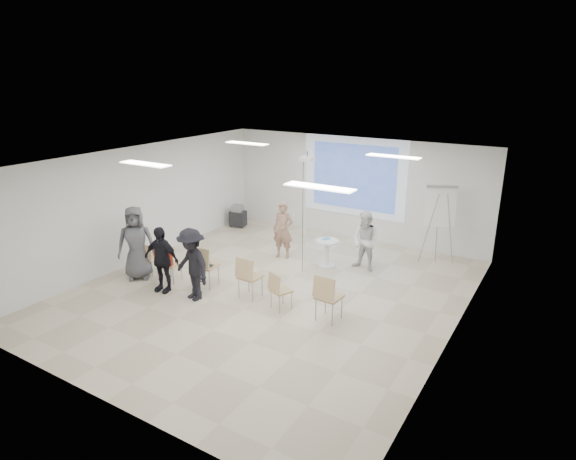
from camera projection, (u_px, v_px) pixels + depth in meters
The scene contains 30 objects.
floor at pixel (270, 294), 10.95m from camera, with size 8.00×9.00×0.10m, color beige.
ceiling at pixel (268, 158), 9.98m from camera, with size 8.00×9.00×0.10m, color white.
wall_back at pixel (354, 188), 14.15m from camera, with size 8.00×0.10×3.00m, color silver.
wall_left at pixel (139, 204), 12.46m from camera, with size 0.10×9.00×3.00m, color silver.
wall_right at pixel (461, 266), 8.46m from camera, with size 0.10×9.00×3.00m, color silver.
projection_halo at pixel (354, 177), 13.99m from camera, with size 3.20×0.01×2.30m, color silver.
projection_image at pixel (354, 177), 13.98m from camera, with size 2.60×0.01×1.90m, color #3659BA.
pedestal_table at pixel (327, 252), 12.23m from camera, with size 0.67×0.67×0.73m.
player_left at pixel (283, 226), 12.71m from camera, with size 0.63×0.43×1.73m, color #A17962.
player_right at pixel (366, 238), 11.90m from camera, with size 0.80×0.64×1.67m, color white.
controller_left at pixel (294, 215), 12.74m from camera, with size 0.04×0.12×0.04m, color silver.
controller_right at pixel (364, 223), 12.10m from camera, with size 0.04×0.12×0.04m, color white.
chair_far_left at pixel (148, 257), 11.70m from camera, with size 0.45×0.47×0.80m.
chair_left_mid at pixel (169, 262), 11.27m from camera, with size 0.45×0.47×0.85m.
chair_left_inner at pixel (204, 263), 10.97m from camera, with size 0.52×0.55×1.00m.
chair_center at pixel (248, 274), 10.43m from camera, with size 0.45×0.49×0.96m.
chair_right_inner at pixel (278, 288), 9.96m from camera, with size 0.51×0.53×0.82m.
chair_right_far at pixel (327, 294), 9.45m from camera, with size 0.50×0.53×1.00m.
red_jacket at pixel (163, 256), 11.09m from camera, with size 0.46×0.10×0.43m, color #9D2513.
laptop at pixel (207, 264), 11.07m from camera, with size 0.37×0.27×0.03m, color black.
audience_left at pixel (161, 255), 10.72m from camera, with size 1.01×0.61×1.75m, color black.
audience_mid at pixel (192, 260), 10.30m from camera, with size 1.19×0.65×1.84m, color black.
audience_outer at pixel (136, 239), 11.37m from camera, with size 0.97×0.64×2.00m, color #545358.
flipchart_easel at pixel (441, 207), 12.11m from camera, with size 0.83×0.66×2.06m.
av_cart at pixel (238, 217), 15.46m from camera, with size 0.55×0.48×0.71m.
ceiling_projector at pixel (307, 165), 11.25m from camera, with size 0.30×0.25×3.00m.
fluor_panel_nw at pixel (247, 143), 12.62m from camera, with size 1.20×0.30×0.02m, color white.
fluor_panel_ne at pixel (393, 156), 10.64m from camera, with size 1.20×0.30×0.02m, color white.
fluor_panel_sw at pixel (145, 164), 9.78m from camera, with size 1.20×0.30×0.02m, color white.
fluor_panel_se at pixel (319, 187), 7.80m from camera, with size 1.20×0.30×0.02m, color white.
Camera 1 is at (5.53, -8.28, 4.74)m, focal length 30.00 mm.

